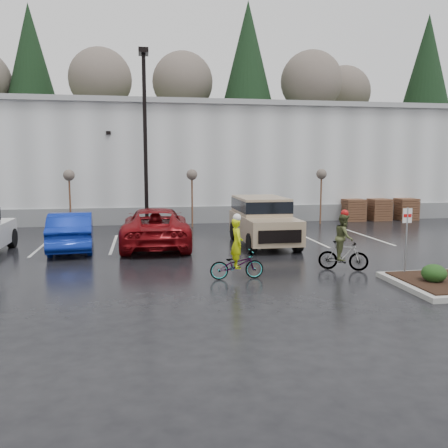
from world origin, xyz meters
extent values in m
plane|color=black|center=(0.00, 0.00, 0.00)|extent=(120.00, 120.00, 0.00)
cube|color=#B4B7B9|center=(0.00, 22.00, 3.50)|extent=(60.00, 15.00, 7.00)
cube|color=slate|center=(0.00, 14.45, 0.50)|extent=(60.00, 0.12, 1.00)
cube|color=#999B9E|center=(0.00, 22.00, 7.05)|extent=(60.50, 15.50, 0.30)
cube|color=#233616|center=(0.00, 45.00, 3.00)|extent=(80.00, 25.00, 6.00)
cylinder|color=black|center=(-4.00, 12.00, 4.50)|extent=(0.20, 0.20, 9.00)
cube|color=black|center=(-4.00, 12.00, 9.10)|extent=(0.50, 1.00, 0.25)
cylinder|color=#482E1C|center=(-8.00, 13.00, 1.40)|extent=(0.10, 0.10, 2.80)
sphere|color=#554D44|center=(-8.00, 13.00, 2.90)|extent=(0.60, 0.60, 0.60)
cylinder|color=#482E1C|center=(-1.50, 13.00, 1.40)|extent=(0.10, 0.10, 2.80)
sphere|color=#554D44|center=(-1.50, 13.00, 2.90)|extent=(0.60, 0.60, 0.60)
cylinder|color=#482E1C|center=(6.00, 13.00, 1.40)|extent=(0.10, 0.10, 2.80)
sphere|color=#554D44|center=(6.00, 13.00, 2.90)|extent=(0.60, 0.60, 0.60)
cube|color=#482E1C|center=(8.50, 14.00, 0.68)|extent=(1.20, 1.20, 1.35)
cube|color=#482E1C|center=(10.20, 14.00, 0.68)|extent=(1.20, 1.20, 1.35)
cube|color=#482E1C|center=(12.00, 14.00, 0.68)|extent=(1.20, 1.20, 1.35)
ellipsoid|color=#1C3813|center=(4.00, -1.00, 0.41)|extent=(0.70, 0.70, 0.52)
cylinder|color=gray|center=(3.80, 0.20, 1.10)|extent=(0.05, 0.05, 2.20)
cube|color=white|center=(3.80, 0.20, 1.95)|extent=(0.30, 0.02, 0.45)
cube|color=red|center=(3.80, 0.19, 1.95)|extent=(0.26, 0.02, 0.10)
imported|color=navy|center=(-7.11, 6.90, 0.79)|extent=(2.09, 4.90, 1.57)
imported|color=maroon|center=(-3.68, 7.15, 0.83)|extent=(2.92, 6.05, 1.66)
imported|color=#3F3F44|center=(-1.39, 0.94, 0.44)|extent=(1.68, 0.61, 0.88)
imported|color=#B8CD0B|center=(-1.39, 0.94, 1.12)|extent=(0.38, 0.57, 1.54)
sphere|color=silver|center=(-1.39, 0.94, 1.90)|extent=(0.25, 0.25, 0.25)
imported|color=#3F3F44|center=(2.34, 1.50, 0.49)|extent=(1.62, 1.06, 0.98)
imported|color=#464C28|center=(2.34, 1.50, 1.12)|extent=(0.68, 0.85, 1.54)
sphere|color=#990C0C|center=(2.34, 1.50, 1.91)|extent=(0.25, 0.25, 0.25)
camera|label=1|loc=(-4.21, -13.07, 3.58)|focal=38.00mm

